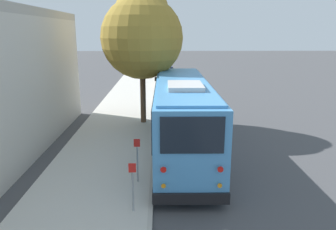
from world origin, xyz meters
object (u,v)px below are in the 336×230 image
Objects in this scene: street_tree at (142,32)px; sign_post_near at (133,187)px; sign_post_far at (137,160)px; parked_sedan_navy at (166,72)px; parked_sedan_silver at (171,94)px; parked_sedan_tan at (168,81)px; shuttle_bus at (182,112)px.

street_tree is 11.07m from sign_post_near.
parked_sedan_navy is at bearing -3.07° from sign_post_far.
sign_post_far is (2.00, 0.00, 0.03)m from sign_post_near.
parked_sedan_silver reaches higher than parked_sedan_navy.
street_tree reaches higher than sign_post_near.
parked_sedan_silver is at bearing -5.62° from sign_post_near.
sign_post_near is at bearing 172.21° from parked_sedan_navy.
parked_sedan_tan is 0.56× the size of street_tree.
parked_sedan_tan is at bearing -7.52° from street_tree.
parked_sedan_navy is 28.94m from sign_post_far.
street_tree is (4.65, 1.99, 3.51)m from shuttle_bus.
street_tree reaches higher than parked_sedan_navy.
sign_post_far is (-14.75, 1.65, 0.37)m from parked_sedan_silver.
shuttle_bus is at bearing -178.60° from parked_sedan_silver.
sign_post_far is (-3.50, 1.81, -0.87)m from shuttle_bus.
sign_post_near is (-30.90, 1.55, 0.34)m from parked_sedan_navy.
sign_post_far is at bearing -178.74° from street_tree.
parked_sedan_tan is at bearing 1.28° from shuttle_bus.
sign_post_far is at bearing 0.00° from sign_post_near.
sign_post_far is (-21.78, 1.62, 0.36)m from parked_sedan_tan.
parked_sedan_tan is (18.29, 0.19, -1.23)m from shuttle_bus.
sign_post_far reaches higher than parked_sedan_tan.
shuttle_bus is 4.03m from sign_post_far.
parked_sedan_navy is 30.94m from sign_post_near.
parked_sedan_tan is at bearing -4.26° from sign_post_far.
sign_post_near is 2.00m from sign_post_far.
shuttle_bus is 18.33m from parked_sedan_tan.
parked_sedan_silver is 14.85m from sign_post_far.
sign_post_near is 0.96× the size of sign_post_far.
parked_sedan_silver is 0.55× the size of street_tree.
parked_sedan_navy is at bearing 0.96° from parked_sedan_silver.
parked_sedan_silver is at bearing -178.86° from parked_sedan_tan.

